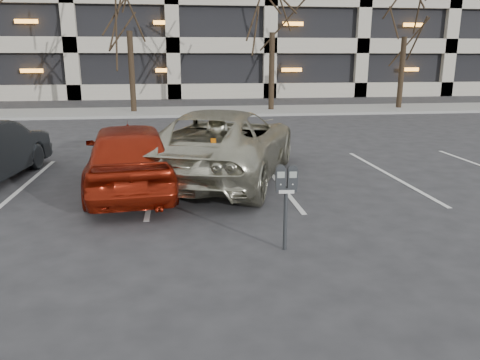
# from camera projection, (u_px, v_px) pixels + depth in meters

# --- Properties ---
(ground) EXTENTS (140.00, 140.00, 0.00)m
(ground) POSITION_uv_depth(u_px,v_px,m) (225.00, 213.00, 8.51)
(ground) COLOR #28282B
(ground) RESTS_ON ground
(sidewalk) EXTENTS (80.00, 4.00, 0.12)m
(sidewalk) POSITION_uv_depth(u_px,v_px,m) (194.00, 111.00, 23.83)
(sidewalk) COLOR gray
(sidewalk) RESTS_ON ground
(stall_lines) EXTENTS (16.90, 5.20, 0.00)m
(stall_lines) POSITION_uv_depth(u_px,v_px,m) (153.00, 183.00, 10.54)
(stall_lines) COLOR silver
(stall_lines) RESTS_ON ground
(parking_meter) EXTENTS (0.33, 0.15, 1.25)m
(parking_meter) POSITION_uv_depth(u_px,v_px,m) (286.00, 187.00, 6.65)
(parking_meter) COLOR black
(parking_meter) RESTS_ON ground
(suv_silver) EXTENTS (4.51, 6.34, 1.61)m
(suv_silver) POSITION_uv_depth(u_px,v_px,m) (223.00, 144.00, 10.85)
(suv_silver) COLOR #B4B199
(suv_silver) RESTS_ON ground
(car_red) EXTENTS (2.22, 4.56, 1.50)m
(car_red) POSITION_uv_depth(u_px,v_px,m) (130.00, 156.00, 9.72)
(car_red) COLOR maroon
(car_red) RESTS_ON ground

